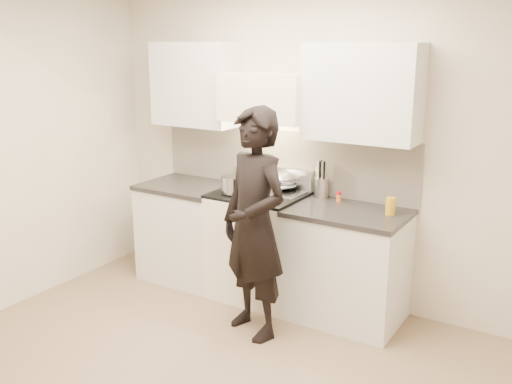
% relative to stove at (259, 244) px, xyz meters
% --- Properties ---
extents(ground_plane, '(4.00, 4.00, 0.00)m').
position_rel_stove_xyz_m(ground_plane, '(0.30, -1.42, -0.47)').
color(ground_plane, '#7F654B').
extents(room_shell, '(4.04, 3.54, 2.70)m').
position_rel_stove_xyz_m(room_shell, '(0.24, -1.05, 1.12)').
color(room_shell, beige).
rests_on(room_shell, ground).
extents(stove, '(0.76, 0.65, 0.96)m').
position_rel_stove_xyz_m(stove, '(0.00, 0.00, 0.00)').
color(stove, '#EEE4D0').
rests_on(stove, ground).
extents(counter_right, '(0.92, 0.67, 0.92)m').
position_rel_stove_xyz_m(counter_right, '(0.83, 0.00, -0.01)').
color(counter_right, silver).
rests_on(counter_right, ground).
extents(counter_left, '(0.82, 0.67, 0.92)m').
position_rel_stove_xyz_m(counter_left, '(-0.78, 0.00, -0.01)').
color(counter_left, silver).
rests_on(counter_left, ground).
extents(wok, '(0.31, 0.39, 0.25)m').
position_rel_stove_xyz_m(wok, '(0.14, 0.14, 0.57)').
color(wok, '#9EA0AE').
rests_on(wok, stove).
extents(stock_pot, '(0.28, 0.28, 0.14)m').
position_rel_stove_xyz_m(stock_pot, '(-0.16, -0.14, 0.56)').
color(stock_pot, '#9EA0AE').
rests_on(stock_pot, stove).
extents(utensil_crock, '(0.12, 0.12, 0.32)m').
position_rel_stove_xyz_m(utensil_crock, '(0.48, 0.23, 0.54)').
color(utensil_crock, '#B9B9B9').
rests_on(utensil_crock, counter_right).
extents(spice_jar, '(0.04, 0.04, 0.09)m').
position_rel_stove_xyz_m(spice_jar, '(0.66, 0.18, 0.49)').
color(spice_jar, orange).
rests_on(spice_jar, counter_right).
extents(oil_glass, '(0.08, 0.08, 0.13)m').
position_rel_stove_xyz_m(oil_glass, '(1.14, 0.06, 0.51)').
color(oil_glass, '#BA8F18').
rests_on(oil_glass, counter_right).
extents(person, '(0.75, 0.63, 1.76)m').
position_rel_stove_xyz_m(person, '(0.32, -0.60, 0.41)').
color(person, black).
rests_on(person, ground).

